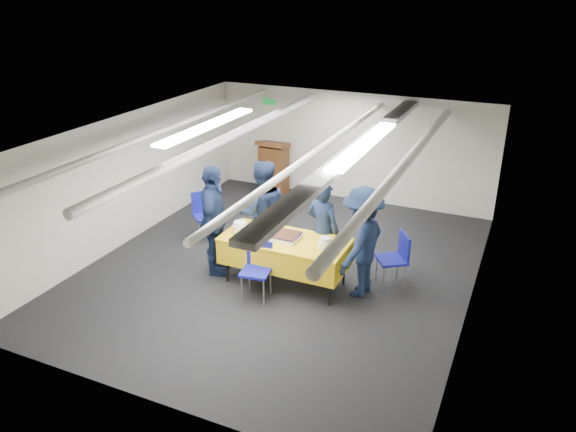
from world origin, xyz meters
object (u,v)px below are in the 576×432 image
object	(u,v)px
sheet_cake	(283,236)
chair_near	(258,264)
chair_left	(204,210)
sailor_c	(214,221)
podium	(274,168)
chair_right	(397,254)
sailor_a	(323,229)
sailor_b	(262,213)
sailor_d	(362,242)
serving_table	(285,251)

from	to	relation	value
sheet_cake	chair_near	size ratio (longest dim) A/B	0.59
chair_left	sailor_c	bearing A→B (deg)	-50.98
podium	sailor_c	bearing A→B (deg)	-79.42
sailor_c	chair_right	bearing A→B (deg)	-96.63
sailor_a	sailor_b	size ratio (longest dim) A/B	0.89
sailor_b	sheet_cake	bearing A→B (deg)	113.58
chair_near	sailor_d	bearing A→B (deg)	27.03
chair_near	sailor_d	size ratio (longest dim) A/B	0.51
chair_near	sailor_b	bearing A→B (deg)	112.60
sailor_d	podium	bearing A→B (deg)	-129.22
podium	chair_near	bearing A→B (deg)	-67.62
sheet_cake	sailor_a	size ratio (longest dim) A/B	0.32
chair_near	sailor_d	distance (m)	1.57
sailor_d	chair_near	bearing A→B (deg)	-54.72
chair_left	sailor_d	xyz separation A→B (m)	(3.20, -0.75, 0.32)
sailor_a	chair_right	bearing A→B (deg)	-160.12
chair_near	chair_left	distance (m)	2.34
sheet_cake	chair_left	distance (m)	2.25
chair_right	chair_left	bearing A→B (deg)	175.44
podium	chair_left	size ratio (longest dim) A/B	1.44
chair_left	sailor_b	size ratio (longest dim) A/B	0.49
podium	chair_near	distance (m)	4.31
sailor_b	chair_near	bearing A→B (deg)	85.78
sheet_cake	chair_left	bearing A→B (deg)	154.95
serving_table	chair_right	size ratio (longest dim) A/B	2.25
serving_table	chair_right	world-z (taller)	chair_right
serving_table	sailor_a	distance (m)	0.70
sailor_a	chair_near	bearing A→B (deg)	69.78
chair_right	chair_near	bearing A→B (deg)	-147.44
sailor_b	podium	bearing A→B (deg)	-94.52
podium	sailor_a	bearing A→B (deg)	-52.53
sailor_c	sailor_d	distance (m)	2.36
chair_left	sailor_d	distance (m)	3.31
chair_left	chair_right	bearing A→B (deg)	-4.56
sheet_cake	podium	world-z (taller)	podium
serving_table	sailor_c	distance (m)	1.24
chair_right	sailor_c	bearing A→B (deg)	-164.42
chair_right	sailor_c	world-z (taller)	sailor_c
chair_near	sailor_b	world-z (taller)	sailor_b
chair_near	chair_right	size ratio (longest dim) A/B	1.00
chair_near	sailor_b	xyz separation A→B (m)	(-0.42, 1.01, 0.36)
sailor_a	sailor_c	size ratio (longest dim) A/B	0.88
podium	chair_left	world-z (taller)	podium
sheet_cake	chair_near	bearing A→B (deg)	-110.67
chair_right	sailor_b	bearing A→B (deg)	-176.18
sailor_d	sailor_c	bearing A→B (deg)	-74.03
serving_table	sailor_d	xyz separation A→B (m)	(1.15, 0.20, 0.30)
sailor_c	sailor_d	world-z (taller)	sailor_c
sailor_a	chair_left	bearing A→B (deg)	2.20
sailor_b	chair_right	bearing A→B (deg)	157.00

